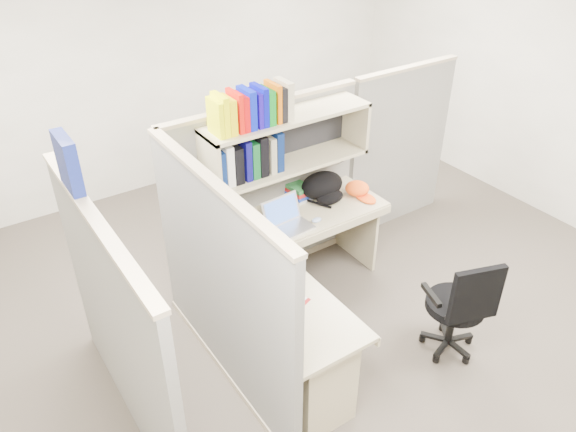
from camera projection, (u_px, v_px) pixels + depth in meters
ground at (325, 325)px, 4.57m from camera, size 6.00×6.00×0.00m
room_shell at (334, 144)px, 3.70m from camera, size 6.00×6.00×6.00m
cubicle at (255, 220)px, 4.22m from camera, size 3.79×1.84×1.95m
desk at (306, 325)px, 3.94m from camera, size 1.74×1.75×0.73m
laptop at (290, 216)px, 4.38m from camera, size 0.37×0.37×0.25m
backpack at (326, 188)px, 4.77m from camera, size 0.43×0.35×0.23m
orange_cap at (357, 188)px, 4.88m from camera, size 0.22×0.25×0.11m
snack_canister at (271, 277)px, 3.86m from camera, size 0.10×0.10×0.10m
tissue_box at (266, 314)px, 3.48m from camera, size 0.15×0.15×0.19m
mouse at (317, 220)px, 4.53m from camera, size 0.10×0.07×0.03m
paper_cup at (276, 206)px, 4.64m from camera, size 0.08×0.08×0.11m
book_stack at (298, 191)px, 4.83m from camera, size 0.21×0.26×0.12m
loose_paper at (283, 298)px, 3.75m from camera, size 0.28×0.32×0.00m
task_chair at (456, 320)px, 4.15m from camera, size 0.53×0.49×0.92m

